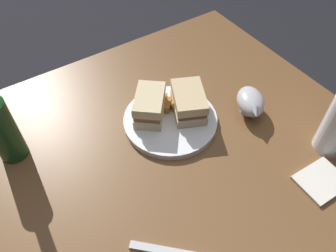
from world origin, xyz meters
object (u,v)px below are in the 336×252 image
at_px(sandwich_half_right, 150,105).
at_px(napkin, 321,181).
at_px(plate, 170,120).
at_px(gravy_boat, 251,102).
at_px(sandwich_half_left, 189,102).
at_px(fork, 173,252).

xyz_separation_m(sandwich_half_right, napkin, (-0.23, 0.39, -0.05)).
bearing_deg(sandwich_half_right, plate, 133.72).
height_order(sandwich_half_right, napkin, sandwich_half_right).
distance_m(gravy_boat, napkin, 0.26).
bearing_deg(gravy_boat, sandwich_half_left, -29.59).
bearing_deg(gravy_boat, napkin, 87.86).
height_order(plate, sandwich_half_left, sandwich_half_left).
bearing_deg(fork, sandwich_half_right, 109.40).
bearing_deg(gravy_boat, plate, -23.33).
bearing_deg(napkin, plate, -61.22).
distance_m(sandwich_half_left, gravy_boat, 0.17).
relative_size(plate, sandwich_half_left, 1.73).
relative_size(sandwich_half_left, napkin, 1.32).
height_order(plate, gravy_boat, gravy_boat).
height_order(sandwich_half_left, napkin, sandwich_half_left).
distance_m(sandwich_half_left, fork, 0.39).
xyz_separation_m(gravy_boat, fork, (0.39, 0.21, -0.04)).
bearing_deg(sandwich_half_right, napkin, 120.59).
relative_size(plate, gravy_boat, 1.93).
xyz_separation_m(sandwich_half_left, fork, (0.25, 0.29, -0.05)).
bearing_deg(sandwich_half_left, fork, 50.02).
relative_size(gravy_boat, napkin, 1.18).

